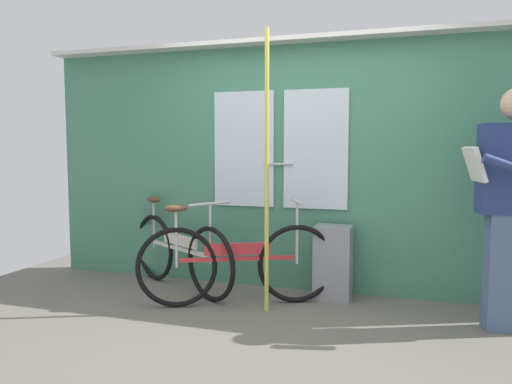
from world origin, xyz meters
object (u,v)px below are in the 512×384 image
(trash_bin_by_wall, at_px, (333,262))
(handrail_pole, at_px, (267,173))
(bicycle_near_door, at_px, (180,252))
(bicycle_leaning_behind, at_px, (237,263))
(passenger_reading_newspaper, at_px, (512,204))

(trash_bin_by_wall, height_order, handrail_pole, handrail_pole)
(bicycle_near_door, height_order, trash_bin_by_wall, bicycle_near_door)
(bicycle_near_door, bearing_deg, bicycle_leaning_behind, 7.85)
(bicycle_near_door, bearing_deg, trash_bin_by_wall, 36.88)
(trash_bin_by_wall, xyz_separation_m, handrail_pole, (-0.47, -0.51, 0.82))
(bicycle_near_door, relative_size, handrail_pole, 0.62)
(passenger_reading_newspaper, xyz_separation_m, trash_bin_by_wall, (-1.36, 0.38, -0.62))
(bicycle_near_door, relative_size, trash_bin_by_wall, 2.17)
(bicycle_leaning_behind, xyz_separation_m, trash_bin_by_wall, (0.76, 0.45, -0.04))
(passenger_reading_newspaper, bearing_deg, bicycle_leaning_behind, -7.76)
(passenger_reading_newspaper, bearing_deg, handrail_pole, -5.46)
(bicycle_near_door, xyz_separation_m, trash_bin_by_wall, (1.43, 0.17, -0.03))
(bicycle_leaning_behind, xyz_separation_m, handrail_pole, (0.29, -0.06, 0.78))
(bicycle_near_door, xyz_separation_m, passenger_reading_newspaper, (2.79, -0.22, 0.59))
(passenger_reading_newspaper, bearing_deg, trash_bin_by_wall, -25.22)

